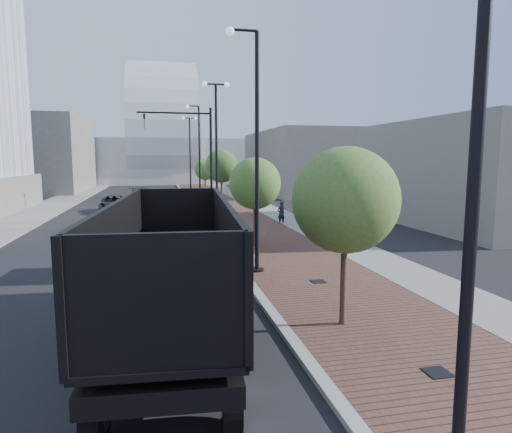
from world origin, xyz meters
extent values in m
plane|color=black|center=(0.00, 0.00, 0.00)|extent=(220.00, 220.00, 0.00)
cube|color=#4C2D23|center=(3.50, 40.00, 0.06)|extent=(7.00, 140.00, 0.12)
cube|color=slate|center=(6.20, 40.00, 0.07)|extent=(2.40, 140.00, 0.13)
cube|color=gray|center=(0.00, 40.00, 0.07)|extent=(0.30, 140.00, 0.14)
cube|color=slate|center=(-13.00, 40.00, 0.06)|extent=(4.00, 140.00, 0.12)
cube|color=black|center=(-2.29, 10.96, 1.72)|extent=(2.71, 2.80, 2.62)
cube|color=black|center=(-2.18, 12.46, 0.86)|extent=(2.45, 0.68, 1.31)
cube|color=black|center=(-2.40, 9.46, 1.06)|extent=(2.58, 0.99, 0.50)
cube|color=black|center=(-2.80, 3.98, 1.06)|extent=(3.10, 9.44, 0.35)
cube|color=black|center=(-2.80, 3.98, 1.46)|extent=(3.20, 9.45, 0.12)
cube|color=black|center=(-4.06, 4.07, 2.47)|extent=(0.81, 9.27, 2.02)
cube|color=black|center=(-1.54, 3.89, 2.47)|extent=(0.81, 9.27, 2.02)
cube|color=black|center=(-3.14, -0.55, 2.47)|extent=(2.53, 0.31, 2.02)
cube|color=black|center=(-2.47, 8.51, 2.47)|extent=(2.53, 0.31, 2.02)
cylinder|color=black|center=(-3.39, 10.44, 0.56)|extent=(0.38, 1.13, 1.11)
cylinder|color=silver|center=(-3.39, 10.44, 0.56)|extent=(0.39, 0.63, 0.61)
cylinder|color=black|center=(-1.27, 10.28, 0.56)|extent=(0.38, 1.13, 1.11)
cylinder|color=silver|center=(-1.27, 10.28, 0.56)|extent=(0.39, 0.63, 0.61)
cylinder|color=black|center=(-3.27, 12.04, 0.56)|extent=(0.38, 1.13, 1.11)
cylinder|color=silver|center=(-3.27, 12.04, 0.56)|extent=(0.39, 0.63, 0.61)
cylinder|color=black|center=(-1.16, 11.88, 0.56)|extent=(0.38, 1.13, 1.11)
cylinder|color=silver|center=(-1.16, 11.88, 0.56)|extent=(0.39, 0.63, 0.61)
cylinder|color=black|center=(-4.14, 0.27, 0.56)|extent=(0.38, 1.13, 1.11)
cylinder|color=silver|center=(-4.14, 0.27, 0.56)|extent=(0.39, 0.63, 0.61)
cylinder|color=black|center=(-2.03, 0.11, 0.56)|extent=(0.38, 1.13, 1.11)
cylinder|color=silver|center=(-2.03, 0.11, 0.56)|extent=(0.39, 0.63, 0.61)
cylinder|color=black|center=(-4.05, 1.46, 0.56)|extent=(0.38, 1.13, 1.11)
cylinder|color=silver|center=(-4.05, 1.46, 0.56)|extent=(0.39, 0.63, 0.61)
cylinder|color=black|center=(-1.94, 1.31, 0.56)|extent=(0.38, 1.13, 1.11)
cylinder|color=silver|center=(-1.94, 1.31, 0.56)|extent=(0.39, 0.63, 0.61)
cylinder|color=black|center=(-3.62, 7.25, 0.56)|extent=(0.38, 1.13, 1.11)
cylinder|color=silver|center=(-3.62, 7.25, 0.56)|extent=(0.39, 0.63, 0.61)
cylinder|color=black|center=(-1.51, 7.09, 0.56)|extent=(0.38, 1.13, 1.11)
cylinder|color=silver|center=(-1.51, 7.09, 0.56)|extent=(0.39, 0.63, 0.61)
cylinder|color=black|center=(-3.53, 8.45, 0.56)|extent=(0.38, 1.13, 1.11)
cylinder|color=silver|center=(-3.53, 8.45, 0.56)|extent=(0.39, 0.63, 0.61)
cylinder|color=black|center=(-1.42, 8.29, 0.56)|extent=(0.38, 1.13, 1.11)
cylinder|color=silver|center=(-1.42, 8.29, 0.56)|extent=(0.39, 0.63, 0.61)
imported|color=silver|center=(-4.52, 25.29, 0.67)|extent=(2.35, 4.26, 1.33)
imported|color=black|center=(-6.79, 32.72, 0.70)|extent=(2.60, 5.16, 1.40)
imported|color=black|center=(-4.87, 39.06, 0.75)|extent=(2.63, 5.36, 1.50)
imported|color=black|center=(5.02, 22.36, 0.80)|extent=(0.69, 0.59, 1.61)
cylinder|color=black|center=(0.60, -2.00, 4.62)|extent=(0.16, 0.16, 9.00)
cylinder|color=black|center=(0.60, 10.00, 0.10)|extent=(0.56, 0.56, 0.20)
cylinder|color=black|center=(0.60, 10.00, 4.62)|extent=(0.16, 0.16, 9.00)
cylinder|color=black|center=(0.10, 10.00, 9.12)|extent=(1.00, 0.10, 0.10)
sphere|color=silver|center=(-0.40, 10.00, 9.05)|extent=(0.32, 0.32, 0.32)
cylinder|color=black|center=(0.60, 22.00, 0.10)|extent=(0.56, 0.56, 0.20)
cylinder|color=black|center=(0.60, 22.00, 4.62)|extent=(0.16, 0.16, 9.00)
cylinder|color=black|center=(0.60, 22.00, 9.12)|extent=(1.40, 0.10, 0.10)
sphere|color=silver|center=(-0.10, 22.00, 9.12)|extent=(0.32, 0.32, 0.32)
sphere|color=silver|center=(1.30, 22.00, 9.12)|extent=(0.32, 0.32, 0.32)
cylinder|color=black|center=(0.60, 34.00, 0.10)|extent=(0.56, 0.56, 0.20)
cylinder|color=black|center=(0.60, 34.00, 4.62)|extent=(0.16, 0.16, 9.00)
cylinder|color=black|center=(0.10, 34.00, 9.12)|extent=(1.00, 0.10, 0.10)
sphere|color=silver|center=(-0.40, 34.00, 9.05)|extent=(0.32, 0.32, 0.32)
cylinder|color=black|center=(0.60, 46.00, 0.10)|extent=(0.56, 0.56, 0.20)
cylinder|color=black|center=(0.60, 46.00, 4.62)|extent=(0.16, 0.16, 9.00)
cylinder|color=black|center=(0.60, 46.00, 9.12)|extent=(1.40, 0.10, 0.10)
sphere|color=silver|center=(-0.10, 46.00, 9.12)|extent=(0.32, 0.32, 0.32)
sphere|color=silver|center=(1.30, 46.00, 9.12)|extent=(0.32, 0.32, 0.32)
cylinder|color=black|center=(0.60, 25.00, 4.00)|extent=(0.18, 0.18, 8.00)
cylinder|color=black|center=(-1.90, 25.00, 7.60)|extent=(5.00, 0.12, 0.12)
imported|color=black|center=(-3.90, 25.00, 7.00)|extent=(0.16, 0.20, 1.00)
cylinder|color=#382619|center=(1.60, 4.00, 1.60)|extent=(0.16, 0.16, 3.20)
sphere|color=#406121|center=(1.60, 4.00, 3.42)|extent=(2.75, 2.75, 2.75)
sphere|color=#406121|center=(2.00, 4.30, 3.20)|extent=(1.93, 1.93, 1.93)
sphere|color=#406121|center=(1.30, 3.70, 3.74)|extent=(1.65, 1.65, 1.65)
cylinder|color=#382619|center=(1.60, 15.00, 1.52)|extent=(0.16, 0.16, 3.04)
sphere|color=#3C6121|center=(1.60, 15.00, 3.26)|extent=(2.59, 2.59, 2.59)
sphere|color=#3C6121|center=(2.00, 15.30, 3.04)|extent=(1.81, 1.81, 1.81)
sphere|color=#3C6121|center=(1.30, 14.70, 3.57)|extent=(1.55, 1.55, 1.55)
cylinder|color=#382619|center=(1.60, 27.00, 1.83)|extent=(0.16, 0.16, 3.66)
sphere|color=#2C4F1B|center=(1.60, 27.00, 3.92)|extent=(2.49, 2.49, 2.49)
sphere|color=#2C4F1B|center=(2.00, 27.30, 3.66)|extent=(1.75, 1.75, 1.75)
sphere|color=#2C4F1B|center=(1.30, 26.70, 4.29)|extent=(1.50, 1.50, 1.50)
cylinder|color=#382619|center=(1.60, 39.00, 1.58)|extent=(0.16, 0.16, 3.16)
sphere|color=#305B1F|center=(1.60, 39.00, 3.39)|extent=(2.13, 2.13, 2.13)
sphere|color=#305B1F|center=(2.00, 39.30, 3.16)|extent=(1.49, 1.49, 1.49)
sphere|color=#305B1F|center=(1.30, 38.70, 3.71)|extent=(1.28, 1.28, 1.28)
cube|color=#B4B9BF|center=(-2.00, 85.00, 4.00)|extent=(50.00, 28.00, 8.00)
cube|color=#615D57|center=(-20.00, 60.00, 5.00)|extent=(14.00, 20.00, 10.00)
cube|color=#645F5A|center=(16.00, 50.00, 4.00)|extent=(12.00, 22.00, 8.00)
cube|color=#68635E|center=(18.00, 20.00, 3.50)|extent=(10.00, 16.00, 7.00)
cube|color=black|center=(2.40, 1.00, 0.13)|extent=(0.50, 0.50, 0.02)
cube|color=black|center=(2.40, 8.00, 0.13)|extent=(0.50, 0.50, 0.02)
cube|color=black|center=(2.40, 19.00, 0.13)|extent=(0.50, 0.50, 0.02)
camera|label=1|loc=(-3.08, -6.64, 4.47)|focal=31.28mm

